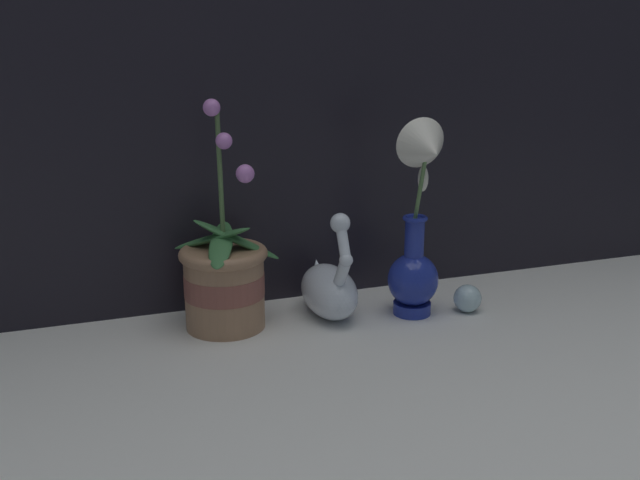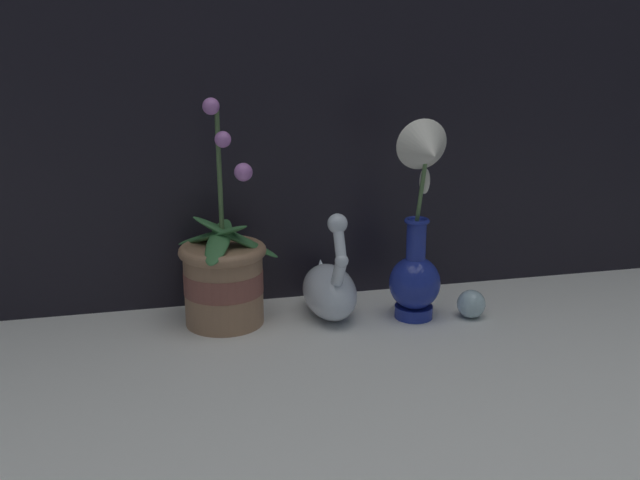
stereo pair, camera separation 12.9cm
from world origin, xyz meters
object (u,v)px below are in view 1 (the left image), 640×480
(blue_vase, at_px, (418,237))
(glass_sphere, at_px, (467,298))
(swan_figurine, at_px, (329,287))
(orchid_potted_plant, at_px, (224,279))

(blue_vase, xyz_separation_m, glass_sphere, (0.10, -0.01, -0.12))
(glass_sphere, bearing_deg, blue_vase, 172.90)
(swan_figurine, bearing_deg, glass_sphere, -14.77)
(blue_vase, relative_size, glass_sphere, 7.01)
(blue_vase, bearing_deg, orchid_potted_plant, 168.92)
(orchid_potted_plant, relative_size, swan_figurine, 1.93)
(swan_figurine, xyz_separation_m, glass_sphere, (0.24, -0.06, -0.03))
(orchid_potted_plant, height_order, swan_figurine, orchid_potted_plant)
(orchid_potted_plant, xyz_separation_m, swan_figurine, (0.18, -0.01, -0.03))
(orchid_potted_plant, xyz_separation_m, glass_sphere, (0.43, -0.08, -0.06))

